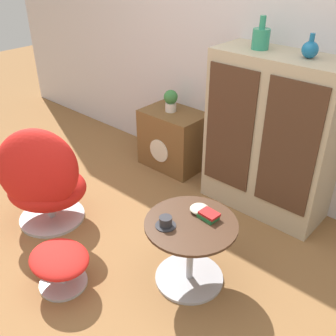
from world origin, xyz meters
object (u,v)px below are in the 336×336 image
Objects in this scene: sideboard at (271,137)px; book_stack at (209,215)px; potted_plant at (171,100)px; ottoman at (60,262)px; coffee_table at (190,247)px; vase_inner_left at (310,49)px; bowl at (200,209)px; egg_chair at (43,180)px; tv_console at (173,139)px; teacup at (166,222)px; vase_leftmost at (261,38)px.

sideboard is 0.96m from book_stack.
ottoman is at bearing -72.33° from potted_plant.
vase_inner_left reaches higher than coffee_table.
bowl is (-0.08, 0.02, -0.00)m from book_stack.
book_stack is at bearing 16.65° from egg_chair.
coffee_table is (0.57, 0.57, 0.08)m from ottoman.
bowl is at bearing 18.61° from egg_chair.
tv_console is 1.42× the size of ottoman.
vase_inner_left is at bearing 80.35° from teacup.
egg_chair is at bearing -163.35° from book_stack.
egg_chair is 1.22m from bowl.
vase_leftmost reaches higher than sideboard.
potted_plant is 1.56m from teacup.
potted_plant is at bearing 86.19° from egg_chair.
vase_leftmost is at bearing 107.97° from book_stack.
ottoman is 3.30× the size of teacup.
tv_console is at bearing 106.58° from ottoman.
vase_leftmost reaches higher than egg_chair.
sideboard reaches higher than book_stack.
tv_console is at bearing -1.26° from potted_plant.
vase_leftmost is (0.80, -0.01, 1.05)m from tv_console.
ottoman is at bearing -73.42° from tv_console.
coffee_table is 3.60× the size of vase_inner_left.
teacup is (0.97, -1.18, 0.21)m from tv_console.
teacup is at bearing 43.11° from ottoman.
vase_inner_left reaches higher than tv_console.
book_stack is at bearing 64.28° from coffee_table.
sideboard is at bearing 49.72° from egg_chair.
vase_inner_left is at bearing 81.51° from bowl.
tv_console is at bearing 179.30° from vase_leftmost.
ottoman is at bearing -26.92° from egg_chair.
sideboard is at bearing 89.01° from teacup.
egg_chair is 1.10m from teacup.
ottoman is 1.82× the size of vase_leftmost.
sideboard is 0.93m from bowl.
egg_chair is at bearing -167.39° from coffee_table.
sideboard is at bearing 92.53° from bowl.
vase_inner_left is 1.25m from bowl.
sideboard is 9.91× the size of book_stack.
potted_plant is at bearing 179.50° from vase_inner_left.
book_stack is at bearing -72.03° from vase_leftmost.
egg_chair reaches higher than teacup.
bowl is (0.06, 0.25, -0.01)m from teacup.
teacup is at bearing -99.65° from vase_inner_left.
coffee_table is 0.27m from teacup.
potted_plant is at bearing 179.19° from sideboard.
vase_leftmost reaches higher than teacup.
ottoman is 0.82m from coffee_table.
ottoman is at bearing -112.76° from vase_inner_left.
vase_leftmost is at bearing 178.78° from sideboard.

